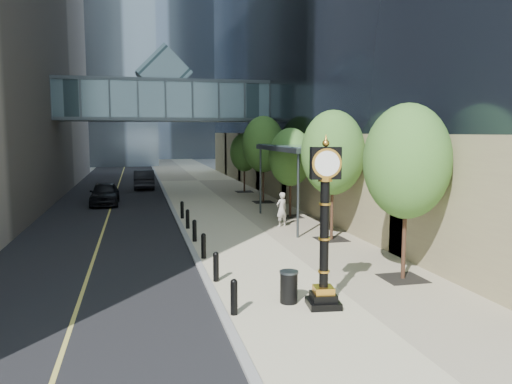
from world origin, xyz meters
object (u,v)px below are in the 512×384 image
street_clock (324,236)px  car_near (105,193)px  trash_bin (289,288)px  pedestrian (282,209)px  car_far (144,179)px

street_clock → car_near: bearing=114.8°
trash_bin → car_near: (-6.51, 22.53, 0.31)m
car_near → pedestrian: bearing=-48.5°
trash_bin → pedestrian: bearing=74.7°
car_near → street_clock: bearing=-72.4°
car_far → car_near: bearing=74.1°
car_near → car_far: car_far is taller
pedestrian → car_far: size_ratio=0.36×
street_clock → car_far: bearing=104.9°
street_clock → pedestrian: 12.43m
pedestrian → car_near: 14.61m
trash_bin → pedestrian: (3.18, 11.60, 0.47)m
street_clock → trash_bin: bearing=154.5°
street_clock → car_near: (-7.38, 23.08, -1.32)m
street_clock → car_far: 33.29m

